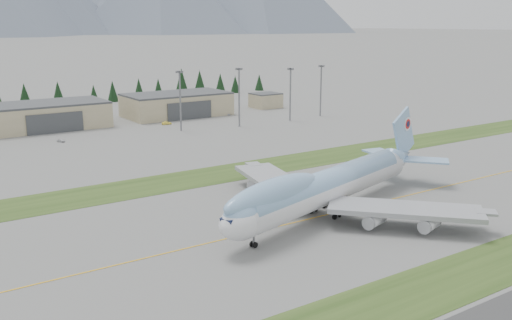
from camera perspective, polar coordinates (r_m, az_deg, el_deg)
ground at (r=126.72m, az=3.85°, el=-6.27°), size 7000.00×7000.00×0.00m
grass_strip_near at (r=101.73m, az=17.32°, el=-12.04°), size 400.00×14.00×0.08m
grass_strip_far at (r=162.96m, az=-5.84°, el=-1.79°), size 400.00×18.00×0.08m
taxiway_line_main at (r=126.72m, az=3.85°, el=-6.27°), size 400.00×0.40×0.02m
boeing_747_freighter at (r=130.64m, az=7.19°, el=-2.57°), size 79.08×65.74×20.84m
hangar_center at (r=253.65m, az=-20.21°, el=4.21°), size 48.00×26.60×10.80m
hangar_right at (r=273.73m, az=-7.92°, el=5.54°), size 48.00×26.60×10.80m
control_shed at (r=297.41m, az=0.98°, el=5.99°), size 14.00×12.00×7.60m
floodlight_masts at (r=237.97m, az=-3.99°, el=7.12°), size 151.05×8.72×24.66m
service_vehicle_a at (r=222.74m, az=-18.92°, el=1.70°), size 2.77×3.52×1.12m
service_vehicle_b at (r=250.47m, az=-8.92°, el=3.52°), size 4.34×2.17×1.37m
service_vehicle_c at (r=274.25m, az=-2.93°, el=4.53°), size 2.24×4.32×1.20m
conifer_belt at (r=315.73m, az=-21.33°, el=6.08°), size 275.03×14.74×17.00m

